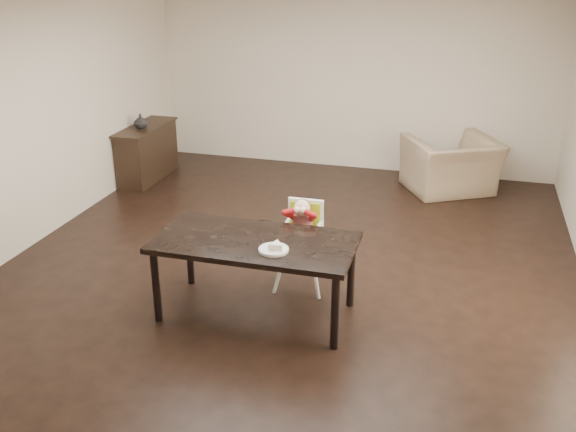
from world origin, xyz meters
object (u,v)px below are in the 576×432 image
at_px(high_chair, 303,225).
at_px(armchair, 452,156).
at_px(sideboard, 147,152).
at_px(dining_table, 255,248).

relative_size(high_chair, armchair, 0.80).
relative_size(armchair, sideboard, 0.92).
bearing_deg(high_chair, dining_table, -113.23).
height_order(dining_table, high_chair, high_chair).
xyz_separation_m(dining_table, sideboard, (-2.73, 3.20, -0.27)).
bearing_deg(dining_table, high_chair, 67.18).
bearing_deg(dining_table, sideboard, 130.52).
height_order(high_chair, armchair, armchair).
distance_m(dining_table, high_chair, 0.71).
height_order(armchair, sideboard, armchair).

